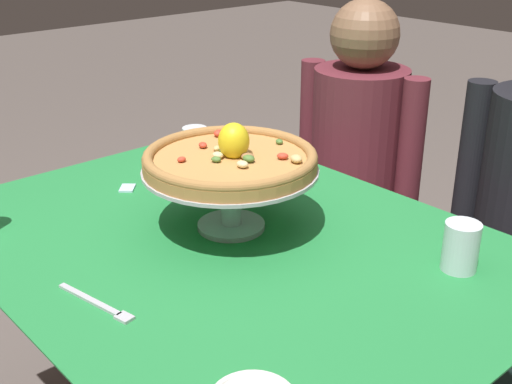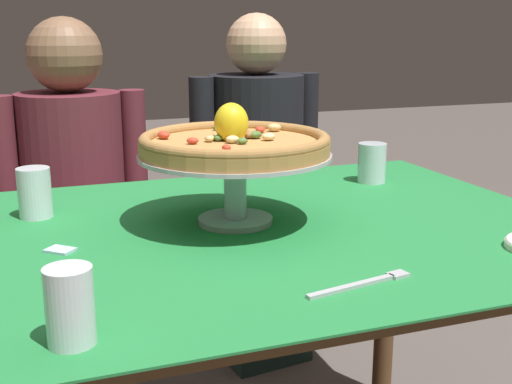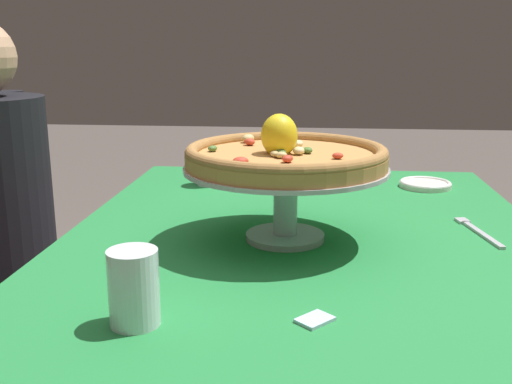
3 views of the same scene
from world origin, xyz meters
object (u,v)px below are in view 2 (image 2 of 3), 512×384
pizza_stand (235,171)px  sugar_packet (60,250)px  diner_left (77,224)px  pizza (235,142)px  water_glass_back_left (35,196)px  water_glass_back_right (372,165)px  diner_right (256,201)px  dinner_fork (365,283)px  water_glass_front_left (70,311)px

pizza_stand → sugar_packet: pizza_stand is taller
pizza_stand → diner_left: size_ratio=0.34×
pizza_stand → sugar_packet: 0.38m
pizza → water_glass_back_left: (-0.39, 0.19, -0.12)m
water_glass_back_right → diner_right: (-0.11, 0.57, -0.23)m
pizza_stand → dinner_fork: bearing=-77.5°
water_glass_back_right → water_glass_back_left: 0.84m
dinner_fork → diner_left: (-0.35, 1.15, -0.20)m
pizza_stand → dinner_fork: size_ratio=2.01×
pizza → water_glass_front_left: pizza is taller
pizza → water_glass_front_left: size_ratio=3.72×
pizza → water_glass_back_right: bearing=26.6°
pizza → water_glass_back_left: size_ratio=3.59×
water_glass_back_left → dinner_fork: (0.47, -0.58, -0.04)m
pizza → sugar_packet: pizza is taller
pizza_stand → water_glass_back_left: size_ratio=3.67×
water_glass_front_left → water_glass_back_left: bearing=92.0°
diner_left → water_glass_back_right: bearing=-36.7°
pizza_stand → water_glass_front_left: (-0.37, -0.43, -0.07)m
water_glass_front_left → water_glass_back_right: (0.82, 0.66, 0.00)m
diner_left → diner_right: diner_right is taller
dinner_fork → diner_left: 1.22m
diner_right → dinner_fork: bearing=-102.1°
pizza → diner_left: 0.88m
pizza → diner_left: size_ratio=0.33×
dinner_fork → diner_right: (0.25, 1.19, -0.19)m
water_glass_back_left → sugar_packet: water_glass_back_left is taller
water_glass_front_left → diner_right: size_ratio=0.09×
pizza_stand → diner_right: 0.92m
pizza_stand → diner_left: (-0.26, 0.76, -0.31)m
sugar_packet → pizza: bearing=9.6°
water_glass_back_right → pizza_stand: bearing=-153.3°
water_glass_back_right → sugar_packet: bearing=-160.5°
water_glass_back_left → diner_right: (0.73, 0.61, -0.23)m
water_glass_back_right → water_glass_back_left: (-0.84, -0.04, 0.00)m
water_glass_front_left → water_glass_back_right: 1.05m
pizza_stand → water_glass_back_left: bearing=154.1°
pizza → water_glass_back_left: 0.45m
pizza_stand → water_glass_front_left: bearing=-130.2°
dinner_fork → diner_right: 1.23m
water_glass_back_left → pizza: bearing=-25.7°
pizza_stand → diner_left: diner_left is taller
diner_left → water_glass_front_left: bearing=-94.8°
pizza → diner_right: 0.94m
pizza_stand → water_glass_back_right: 0.51m
pizza_stand → water_glass_front_left: size_ratio=3.81×
sugar_packet → diner_left: size_ratio=0.04×
pizza → diner_right: size_ratio=0.32×
diner_left → water_glass_back_left: bearing=-102.0°
water_glass_back_left → diner_right: diner_right is taller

